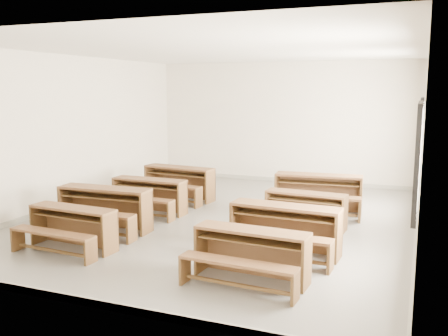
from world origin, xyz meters
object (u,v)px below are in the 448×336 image
at_px(desk_set_1, 103,206).
at_px(desk_set_5, 284,226).
at_px(desk_set_4, 250,251).
at_px(desk_set_7, 318,191).
at_px(desk_set_6, 305,208).
at_px(desk_set_3, 178,181).
at_px(desk_set_2, 148,193).
at_px(desk_set_0, 71,225).

relative_size(desk_set_1, desk_set_5, 1.01).
distance_m(desk_set_4, desk_set_7, 3.97).
distance_m(desk_set_5, desk_set_6, 1.53).
xyz_separation_m(desk_set_6, desk_set_7, (-0.01, 1.24, 0.07)).
distance_m(desk_set_3, desk_set_7, 3.19).
bearing_deg(desk_set_3, desk_set_7, 5.51).
relative_size(desk_set_1, desk_set_2, 1.11).
bearing_deg(desk_set_1, desk_set_6, 21.36).
bearing_deg(desk_set_6, desk_set_4, -88.28).
relative_size(desk_set_3, desk_set_5, 1.02).
relative_size(desk_set_4, desk_set_7, 0.87).
bearing_deg(desk_set_5, desk_set_0, -159.84).
height_order(desk_set_1, desk_set_7, desk_set_7).
distance_m(desk_set_3, desk_set_6, 3.45).
distance_m(desk_set_4, desk_set_5, 1.21).
bearing_deg(desk_set_5, desk_set_1, -178.65).
distance_m(desk_set_1, desk_set_2, 1.39).
distance_m(desk_set_1, desk_set_4, 3.43).
xyz_separation_m(desk_set_0, desk_set_4, (3.03, -0.20, 0.01)).
distance_m(desk_set_2, desk_set_6, 3.20).
bearing_deg(desk_set_2, desk_set_3, 91.32).
bearing_deg(desk_set_0, desk_set_5, 21.00).
bearing_deg(desk_set_7, desk_set_0, -134.68).
distance_m(desk_set_1, desk_set_6, 3.60).
distance_m(desk_set_3, desk_set_5, 4.28).
bearing_deg(desk_set_2, desk_set_0, -87.86).
relative_size(desk_set_5, desk_set_6, 1.14).
distance_m(desk_set_0, desk_set_2, 2.46).
relative_size(desk_set_6, desk_set_7, 0.83).
height_order(desk_set_3, desk_set_5, desk_set_5).
relative_size(desk_set_5, desk_set_7, 0.95).
bearing_deg(desk_set_1, desk_set_2, 83.35).
bearing_deg(desk_set_2, desk_set_7, 23.22).
bearing_deg(desk_set_1, desk_set_4, -24.30).
xyz_separation_m(desk_set_0, desk_set_7, (3.13, 3.77, 0.07)).
xyz_separation_m(desk_set_2, desk_set_7, (3.18, 1.31, 0.05)).
bearing_deg(desk_set_6, desk_set_3, 162.33).
xyz_separation_m(desk_set_4, desk_set_6, (0.11, 2.73, -0.02)).
xyz_separation_m(desk_set_5, desk_set_7, (-0.04, 2.77, 0.02)).
relative_size(desk_set_2, desk_set_3, 0.89).
height_order(desk_set_0, desk_set_2, desk_set_2).
bearing_deg(desk_set_5, desk_set_6, 93.53).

